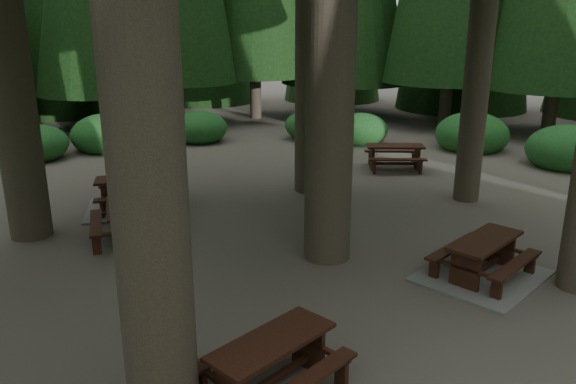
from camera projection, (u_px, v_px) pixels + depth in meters
name	position (u px, v px, depth m)	size (l,w,h in m)	color
ground	(291.00, 268.00, 9.85)	(80.00, 80.00, 0.00)	#595148
picnic_table_a	(483.00, 265.00, 9.41)	(2.56, 2.37, 0.70)	gray
picnic_table_b	(124.00, 217.00, 11.02)	(1.41, 1.69, 0.69)	#33150F
picnic_table_c	(136.00, 199.00, 12.88)	(2.51, 2.20, 0.75)	gray
picnic_table_d	(395.00, 153.00, 16.35)	(2.04, 1.88, 0.71)	#33150F
picnic_table_e	(272.00, 357.00, 6.43)	(1.95, 1.80, 0.68)	#33150F
shrub_ring	(309.00, 227.00, 10.66)	(23.86, 24.64, 1.49)	#1F5C23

